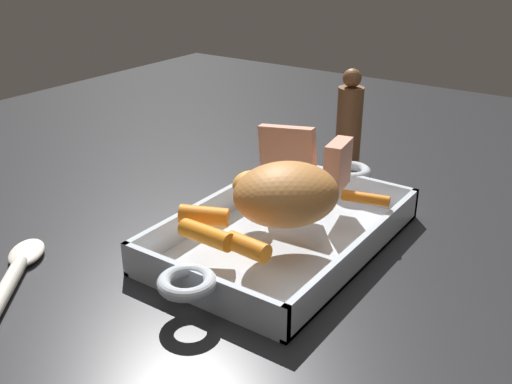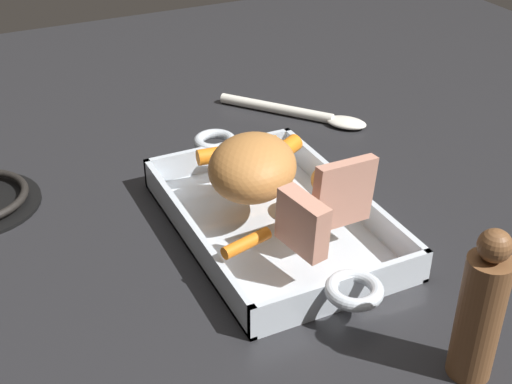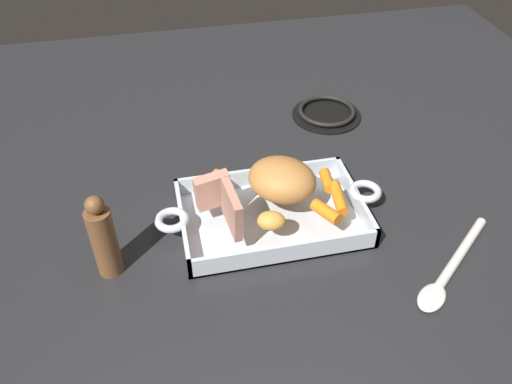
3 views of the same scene
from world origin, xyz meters
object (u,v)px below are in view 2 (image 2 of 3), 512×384
at_px(baby_carrot_northwest, 216,155).
at_px(baby_carrot_southwest, 283,151).
at_px(roasting_dish, 273,220).
at_px(serving_spoon, 303,114).
at_px(roast_slice_outer, 343,194).
at_px(pork_roast, 252,167).
at_px(roast_slice_thin, 302,223).
at_px(baby_carrot_long, 251,145).
at_px(pepper_mill, 480,311).
at_px(potato_whole, 326,181).
at_px(baby_carrot_center_right, 246,243).

relative_size(baby_carrot_northwest, baby_carrot_southwest, 0.89).
relative_size(roasting_dish, serving_spoon, 1.99).
bearing_deg(roasting_dish, roast_slice_outer, -150.19).
bearing_deg(serving_spoon, baby_carrot_southwest, -75.63).
bearing_deg(pork_roast, roast_slice_thin, 179.42).
xyz_separation_m(baby_carrot_long, pepper_mill, (-0.41, -0.03, 0.02)).
xyz_separation_m(roast_slice_outer, potato_whole, (0.06, -0.02, -0.02)).
bearing_deg(potato_whole, serving_spoon, -24.02).
height_order(roast_slice_outer, baby_carrot_southwest, roast_slice_outer).
xyz_separation_m(baby_carrot_northwest, pepper_mill, (-0.41, -0.09, 0.02)).
relative_size(pork_roast, baby_carrot_center_right, 2.08).
bearing_deg(serving_spoon, baby_carrot_long, -87.48).
bearing_deg(potato_whole, pork_roast, 64.09).
height_order(baby_carrot_southwest, baby_carrot_center_right, baby_carrot_southwest).
bearing_deg(pork_roast, roast_slice_outer, -148.60).
height_order(roasting_dish, baby_carrot_southwest, baby_carrot_southwest).
distance_m(roast_slice_outer, baby_carrot_southwest, 0.17).
relative_size(pork_roast, pepper_mill, 0.78).
height_order(roast_slice_thin, baby_carrot_long, roast_slice_thin).
relative_size(baby_carrot_center_right, serving_spoon, 0.28).
distance_m(baby_carrot_southwest, serving_spoon, 0.23).
xyz_separation_m(pork_roast, serving_spoon, (0.24, -0.21, -0.07)).
bearing_deg(serving_spoon, baby_carrot_center_right, -76.85).
bearing_deg(pepper_mill, serving_spoon, -13.01).
bearing_deg(roast_slice_outer, roast_slice_thin, 109.48).
xyz_separation_m(roast_slice_thin, potato_whole, (0.09, -0.08, -0.02)).
xyz_separation_m(baby_carrot_southwest, baby_carrot_center_right, (-0.16, 0.13, -0.00)).
bearing_deg(pepper_mill, baby_carrot_southwest, 0.34).
xyz_separation_m(roast_slice_outer, pepper_mill, (-0.21, -0.01, -0.01)).
bearing_deg(pepper_mill, baby_carrot_long, 4.59).
relative_size(roasting_dish, roast_slice_outer, 5.39).
distance_m(baby_carrot_long, potato_whole, 0.14).
distance_m(roast_slice_thin, baby_carrot_center_right, 0.07).
xyz_separation_m(baby_carrot_southwest, pepper_mill, (-0.38, -0.00, 0.02)).
relative_size(baby_carrot_northwest, baby_carrot_long, 0.72).
distance_m(roasting_dish, pork_roast, 0.07).
bearing_deg(baby_carrot_southwest, roast_slice_thin, 158.05).
distance_m(pork_roast, roast_slice_outer, 0.12).
distance_m(roasting_dish, baby_carrot_northwest, 0.12).
height_order(roast_slice_outer, pepper_mill, pepper_mill).
xyz_separation_m(roasting_dish, baby_carrot_center_right, (-0.08, 0.07, 0.04)).
bearing_deg(pork_roast, baby_carrot_northwest, 5.78).
bearing_deg(baby_carrot_center_right, roast_slice_thin, -115.00).
bearing_deg(baby_carrot_center_right, baby_carrot_long, -26.79).
distance_m(baby_carrot_southwest, baby_carrot_long, 0.05).
bearing_deg(roast_slice_thin, potato_whole, -43.13).
xyz_separation_m(baby_carrot_southwest, serving_spoon, (0.18, -0.13, -0.05)).
xyz_separation_m(potato_whole, serving_spoon, (0.28, -0.13, -0.05)).
distance_m(pork_roast, baby_carrot_northwest, 0.10).
bearing_deg(potato_whole, baby_carrot_northwest, 34.61).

